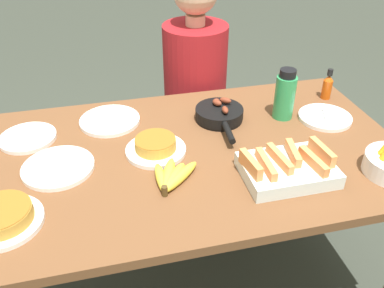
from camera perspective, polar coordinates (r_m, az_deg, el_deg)
ground_plane at (r=2.02m, az=0.00°, el=-18.78°), size 14.00×14.00×0.00m
dining_table at (r=1.55m, az=0.00°, el=-4.00°), size 1.56×0.91×0.76m
banana_bunch at (r=1.34m, az=-2.89°, el=-4.62°), size 0.17×0.19×0.04m
melon_tray at (r=1.39m, az=13.25°, el=-3.28°), size 0.30×0.22×0.10m
skillet at (r=1.67m, az=3.90°, el=4.21°), size 0.20×0.32×0.08m
frittata_plate_center at (r=1.48m, az=-5.13°, el=-0.37°), size 0.22×0.22×0.06m
frittata_plate_side at (r=1.31m, az=-25.09°, el=-9.33°), size 0.23×0.23×0.06m
empty_plate_near_front at (r=1.47m, az=-18.27°, el=-3.24°), size 0.25×0.25×0.02m
empty_plate_far_left at (r=1.67m, az=-22.04°, el=0.83°), size 0.21×0.21×0.02m
empty_plate_far_right at (r=1.77m, az=18.15°, el=3.58°), size 0.22×0.22×0.02m
empty_plate_mid_edge at (r=1.69m, az=-11.47°, el=3.25°), size 0.24×0.24×0.02m
water_bottle at (r=1.70m, az=12.90°, el=6.70°), size 0.08×0.08×0.21m
hot_sauce_bottle at (r=1.92m, az=18.48°, el=7.76°), size 0.04×0.04×0.14m
person_figure at (r=2.19m, az=0.42°, el=4.44°), size 0.35×0.35×1.26m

